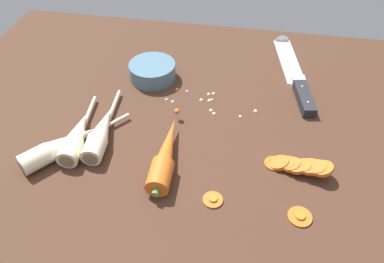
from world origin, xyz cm
name	(u,v)px	position (x,y,z in cm)	size (l,w,h in cm)	color
ground_plane	(194,137)	(0.00, 0.00, -2.00)	(120.00, 90.00, 4.00)	#42281C
chefs_knife	(292,69)	(20.36, 25.45, 0.65)	(9.76, 34.72, 4.18)	silver
whole_carrot	(166,155)	(-3.63, -9.59, 2.10)	(4.72, 22.38, 4.20)	#D6601E
parsnip_front	(77,137)	(-21.86, -7.93, 1.98)	(5.31, 20.15, 4.00)	beige
parsnip_mid_left	(101,133)	(-17.59, -6.01, 1.98)	(4.92, 21.84, 4.00)	beige
parsnip_mid_right	(59,147)	(-24.00, -11.06, 1.98)	(16.31, 19.58, 4.00)	beige
carrot_slice_stack	(298,165)	(20.65, -7.29, 1.35)	(12.08, 5.40, 4.14)	#D6601E
carrot_slice_stray_near	(213,199)	(6.28, -16.76, 0.36)	(3.49, 3.49, 0.70)	#D6601E
carrot_slice_stray_mid	(300,216)	(20.93, -17.60, 0.36)	(4.04, 4.04, 0.70)	#D6601E
prep_bowl	(152,71)	(-12.87, 16.35, 2.15)	(11.00, 11.00, 4.00)	slate
mince_crumbs	(210,102)	(2.09, 9.20, 0.39)	(20.79, 7.89, 0.89)	beige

